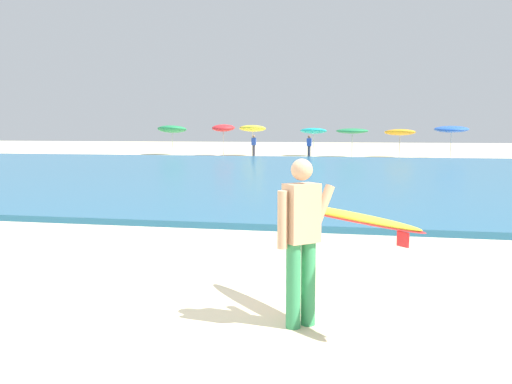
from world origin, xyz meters
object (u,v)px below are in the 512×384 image
Objects in this scene: beach_umbrella_5 at (400,132)px; beach_umbrella_6 at (451,129)px; beach_umbrella_1 at (223,128)px; beach_umbrella_2 at (253,128)px; beach_umbrella_3 at (314,131)px; surfer_with_board at (318,227)px; beach_umbrella_0 at (172,129)px; beachgoer_near_row_mid at (254,145)px; beach_umbrella_4 at (352,131)px; beachgoer_near_row_left at (309,146)px.

beach_umbrella_6 reaches higher than beach_umbrella_5.
beach_umbrella_1 reaches higher than beach_umbrella_2.
beach_umbrella_3 is at bearing 170.59° from beach_umbrella_5.
beach_umbrella_5 is at bearing 162.08° from beach_umbrella_6.
surfer_with_board is at bearing -83.66° from beach_umbrella_3.
beach_umbrella_5 is (17.32, -0.85, -0.22)m from beach_umbrella_0.
beach_umbrella_6 is at bearing 0.68° from beachgoer_near_row_mid.
beach_umbrella_3 is (11.09, 0.18, -0.13)m from beach_umbrella_0.
beachgoer_near_row_mid is at bearing 103.27° from surfer_with_board.
surfer_with_board is at bearing -67.58° from beach_umbrella_0.
beach_umbrella_0 is 1.04× the size of beach_umbrella_4.
beach_umbrella_0 is 1.09× the size of beach_umbrella_5.
beachgoer_near_row_left is (4.65, -3.09, -1.21)m from beach_umbrella_2.
beach_umbrella_5 is at bearing 86.63° from surfer_with_board.
surfer_with_board is 37.26m from beach_umbrella_3.
surfer_with_board is at bearing -76.65° from beach_umbrella_2.
beach_umbrella_4 is 7.14m from beachgoer_near_row_mid.
beach_umbrella_4 reaches higher than beachgoer_near_row_mid.
beachgoer_near_row_left is at bearing -17.12° from beach_umbrella_0.
beach_umbrella_0 is 0.99× the size of beach_umbrella_1.
beachgoer_near_row_left is (-6.13, -2.60, -0.93)m from beach_umbrella_5.
beachgoer_near_row_left is at bearing -88.32° from beach_umbrella_3.
beachgoer_near_row_left is (11.19, -3.45, -1.15)m from beach_umbrella_0.
beachgoer_near_row_left is at bearing -33.58° from beach_umbrella_2.
beach_umbrella_1 is at bearing -10.51° from beach_umbrella_0.
beach_umbrella_2 is 4.58m from beach_umbrella_3.
beach_umbrella_2 is 1.50× the size of beachgoer_near_row_left.
surfer_with_board is 0.84× the size of beach_umbrella_6.
beach_umbrella_5 is 3.52m from beach_umbrella_6.
beachgoer_near_row_left is (6.81, -2.63, -1.24)m from beach_umbrella_1.
surfer_with_board is 0.81× the size of beach_umbrella_2.
beach_umbrella_2 is at bearing 11.82° from beach_umbrella_1.
beach_umbrella_4 is at bearing -24.20° from beach_umbrella_3.
beachgoer_near_row_mid is at bearing -16.60° from beach_umbrella_0.
beach_umbrella_0 is 17.35m from beach_umbrella_5.
beach_umbrella_6 is at bearing -6.87° from beach_umbrella_4.
beach_umbrella_2 reaches higher than beach_umbrella_5.
beach_umbrella_6 is (14.12, -1.57, -0.06)m from beach_umbrella_2.
beach_umbrella_5 is at bearing -2.81° from beach_umbrella_0.
beach_umbrella_2 reaches higher than beach_umbrella_6.
beach_umbrella_5 is (10.78, -0.49, -0.27)m from beach_umbrella_2.
beach_umbrella_5 reaches higher than beach_umbrella_4.
beach_umbrella_6 is at bearing -6.34° from beach_umbrella_2.
beach_umbrella_5 is at bearing 22.96° from beachgoer_near_row_left.
beach_umbrella_0 is 14.05m from beach_umbrella_4.
beach_umbrella_6 is at bearing -3.92° from beach_umbrella_1.
beachgoer_near_row_left is at bearing -140.47° from beach_umbrella_4.
surfer_with_board is 0.88× the size of beach_umbrella_5.
beach_umbrella_6 is at bearing -17.92° from beach_umbrella_5.
beach_umbrella_0 is 11.09m from beach_umbrella_3.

